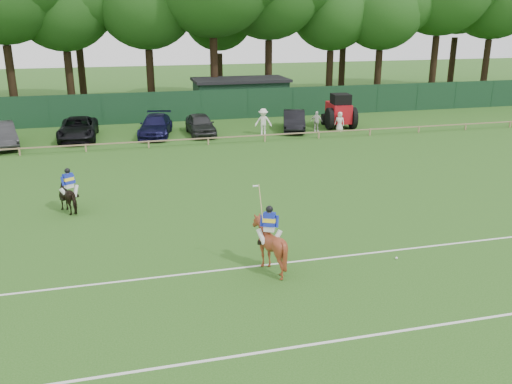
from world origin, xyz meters
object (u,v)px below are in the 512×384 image
object	(u,v)px
spectator_left	(263,122)
spectator_right	(340,122)
horse_dark	(70,196)
utility_shed	(240,95)
horse_chestnut	(269,245)
polo_ball	(396,258)
suv_black	(78,129)
estate_black	(294,121)
sedan_grey	(1,135)
tractor	(339,112)
spectator_mid	(316,121)
sedan_navy	(156,126)
hatch_grey	(200,124)

from	to	relation	value
spectator_left	spectator_right	bearing A→B (deg)	12.74
horse_dark	utility_shed	bearing A→B (deg)	-150.78
horse_chestnut	polo_ball	xyz separation A→B (m)	(4.70, -0.39, -0.86)
suv_black	spectator_left	xyz separation A→B (m)	(13.12, -1.80, 0.20)
estate_black	spectator_right	world-z (taller)	estate_black
sedan_grey	tractor	size ratio (longest dim) A/B	1.47
horse_chestnut	spectator_right	distance (m)	24.15
estate_black	spectator_mid	distance (m)	1.70
horse_dark	utility_shed	world-z (taller)	utility_shed
sedan_grey	spectator_mid	bearing A→B (deg)	-15.96
polo_ball	suv_black	bearing A→B (deg)	117.21
estate_black	horse_chestnut	bearing A→B (deg)	-93.59
horse_dark	sedan_grey	world-z (taller)	sedan_grey
estate_black	utility_shed	distance (m)	9.18
sedan_navy	polo_ball	xyz separation A→B (m)	(6.78, -23.45, -0.71)
horse_dark	suv_black	world-z (taller)	suv_black
spectator_right	utility_shed	world-z (taller)	utility_shed
horse_chestnut	spectator_left	bearing A→B (deg)	-79.70
horse_chestnut	hatch_grey	bearing A→B (deg)	-67.97
suv_black	polo_ball	distance (m)	26.67
sedan_navy	horse_dark	bearing A→B (deg)	-96.46
sedan_grey	spectator_mid	size ratio (longest dim) A/B	3.23
sedan_navy	spectator_mid	bearing A→B (deg)	4.97
estate_black	spectator_right	distance (m)	3.44
horse_chestnut	spectator_mid	size ratio (longest dim) A/B	1.18
sedan_grey	suv_black	bearing A→B (deg)	-0.42
horse_dark	polo_ball	world-z (taller)	horse_dark
horse_dark	suv_black	bearing A→B (deg)	-119.78
horse_dark	estate_black	world-z (taller)	estate_black
utility_shed	sedan_grey	bearing A→B (deg)	-153.39
horse_dark	spectator_right	bearing A→B (deg)	-175.67
polo_ball	utility_shed	distance (m)	31.78
spectator_left	spectator_mid	world-z (taller)	spectator_left
spectator_mid	utility_shed	size ratio (longest dim) A/B	0.18
sedan_grey	spectator_mid	xyz separation A→B (m)	(22.15, -0.38, -0.05)
sedan_grey	spectator_left	distance (m)	17.95
horse_chestnut	sedan_grey	xyz separation A→B (m)	(-12.32, 22.07, -0.09)
hatch_grey	horse_dark	bearing A→B (deg)	-120.28
horse_dark	polo_ball	bearing A→B (deg)	113.50
spectator_left	spectator_right	xyz separation A→B (m)	(5.90, -0.30, -0.22)
horse_dark	sedan_grey	xyz separation A→B (m)	(-5.28, 14.23, 0.11)
hatch_grey	polo_ball	xyz separation A→B (m)	(3.54, -23.08, -0.72)
sedan_grey	sedan_navy	world-z (taller)	sedan_grey
spectator_mid	polo_ball	xyz separation A→B (m)	(-5.13, -22.08, -0.72)
horse_chestnut	utility_shed	world-z (taller)	utility_shed
spectator_mid	estate_black	bearing A→B (deg)	163.70
horse_chestnut	polo_ball	distance (m)	4.79
sedan_grey	spectator_left	size ratio (longest dim) A/B	2.56
estate_black	sedan_grey	bearing A→B (deg)	-162.25
hatch_grey	spectator_left	size ratio (longest dim) A/B	2.33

